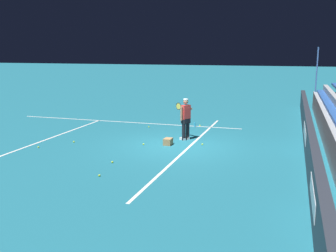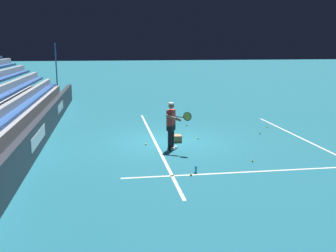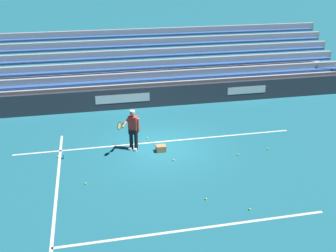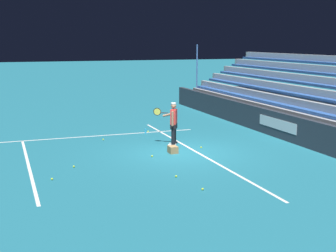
{
  "view_description": "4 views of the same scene",
  "coord_description": "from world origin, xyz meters",
  "px_view_note": "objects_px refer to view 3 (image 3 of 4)",
  "views": [
    {
      "loc": [
        -14.28,
        -4.16,
        3.68
      ],
      "look_at": [
        -0.46,
        0.22,
        0.86
      ],
      "focal_mm": 42.0,
      "sensor_mm": 36.0,
      "label": 1
    },
    {
      "loc": [
        14.9,
        -2.29,
        3.77
      ],
      "look_at": [
        0.85,
        -0.12,
        0.81
      ],
      "focal_mm": 42.0,
      "sensor_mm": 36.0,
      "label": 2
    },
    {
      "loc": [
        2.72,
        14.52,
        7.37
      ],
      "look_at": [
        -0.4,
        -0.42,
        0.75
      ],
      "focal_mm": 42.0,
      "sensor_mm": 36.0,
      "label": 3
    },
    {
      "loc": [
        -15.65,
        6.22,
        4.08
      ],
      "look_at": [
        0.58,
        0.38,
        0.92
      ],
      "focal_mm": 50.0,
      "sensor_mm": 36.0,
      "label": 4
    }
  ],
  "objects_px": {
    "tennis_ball_near_player": "(147,138)",
    "tennis_ball_far_right": "(174,160)",
    "ball_box_cardboard": "(161,148)",
    "tennis_ball_by_box": "(238,155)",
    "tennis_player": "(133,130)",
    "tennis_ball_far_left": "(250,209)",
    "tennis_ball_stray_back": "(206,199)",
    "tennis_ball_on_baseline": "(86,183)",
    "tennis_ball_toward_net": "(268,149)",
    "water_bottle": "(64,156)",
    "tennis_ball_midcourt": "(58,156)"
  },
  "relations": [
    {
      "from": "tennis_ball_near_player",
      "to": "tennis_ball_far_right",
      "type": "xyz_separation_m",
      "value": [
        -0.69,
        2.21,
        0.0
      ]
    },
    {
      "from": "tennis_ball_stray_back",
      "to": "tennis_ball_far_right",
      "type": "height_order",
      "value": "same"
    },
    {
      "from": "tennis_ball_on_baseline",
      "to": "water_bottle",
      "type": "xyz_separation_m",
      "value": [
        0.81,
        -2.08,
        0.08
      ]
    },
    {
      "from": "tennis_ball_midcourt",
      "to": "tennis_ball_far_right",
      "type": "bearing_deg",
      "value": 164.38
    },
    {
      "from": "tennis_ball_stray_back",
      "to": "tennis_ball_by_box",
      "type": "bearing_deg",
      "value": -128.39
    },
    {
      "from": "tennis_ball_toward_net",
      "to": "tennis_ball_on_baseline",
      "type": "distance_m",
      "value": 7.54
    },
    {
      "from": "ball_box_cardboard",
      "to": "tennis_ball_by_box",
      "type": "bearing_deg",
      "value": 161.49
    },
    {
      "from": "water_bottle",
      "to": "tennis_ball_by_box",
      "type": "bearing_deg",
      "value": 170.64
    },
    {
      "from": "tennis_player",
      "to": "tennis_ball_midcourt",
      "type": "bearing_deg",
      "value": 1.49
    },
    {
      "from": "tennis_ball_midcourt",
      "to": "tennis_ball_far_left",
      "type": "bearing_deg",
      "value": 141.25
    },
    {
      "from": "tennis_ball_near_player",
      "to": "tennis_ball_midcourt",
      "type": "bearing_deg",
      "value": 14.4
    },
    {
      "from": "tennis_ball_toward_net",
      "to": "water_bottle",
      "type": "relative_size",
      "value": 0.3
    },
    {
      "from": "tennis_ball_by_box",
      "to": "tennis_ball_far_right",
      "type": "height_order",
      "value": "same"
    },
    {
      "from": "tennis_ball_on_baseline",
      "to": "water_bottle",
      "type": "bearing_deg",
      "value": -68.67
    },
    {
      "from": "tennis_ball_by_box",
      "to": "tennis_ball_on_baseline",
      "type": "height_order",
      "value": "same"
    },
    {
      "from": "tennis_ball_on_baseline",
      "to": "tennis_ball_near_player",
      "type": "distance_m",
      "value": 4.23
    },
    {
      "from": "tennis_ball_near_player",
      "to": "tennis_ball_toward_net",
      "type": "bearing_deg",
      "value": 156.66
    },
    {
      "from": "tennis_ball_near_player",
      "to": "tennis_ball_on_baseline",
      "type": "bearing_deg",
      "value": 50.17
    },
    {
      "from": "ball_box_cardboard",
      "to": "tennis_ball_near_player",
      "type": "xyz_separation_m",
      "value": [
        0.36,
        -1.3,
        -0.1
      ]
    },
    {
      "from": "tennis_player",
      "to": "tennis_ball_far_right",
      "type": "xyz_separation_m",
      "value": [
        -1.41,
        1.32,
        -0.86
      ]
    },
    {
      "from": "tennis_player",
      "to": "tennis_ball_by_box",
      "type": "xyz_separation_m",
      "value": [
        -4.05,
        1.41,
        -0.86
      ]
    },
    {
      "from": "tennis_ball_midcourt",
      "to": "water_bottle",
      "type": "distance_m",
      "value": 0.32
    },
    {
      "from": "tennis_player",
      "to": "tennis_ball_midcourt",
      "type": "distance_m",
      "value": 3.16
    },
    {
      "from": "tennis_ball_toward_net",
      "to": "water_bottle",
      "type": "xyz_separation_m",
      "value": [
        8.26,
        -0.88,
        0.08
      ]
    },
    {
      "from": "ball_box_cardboard",
      "to": "tennis_ball_far_left",
      "type": "bearing_deg",
      "value": 113.47
    },
    {
      "from": "tennis_ball_on_baseline",
      "to": "tennis_ball_far_right",
      "type": "relative_size",
      "value": 1.0
    },
    {
      "from": "tennis_ball_toward_net",
      "to": "tennis_ball_midcourt",
      "type": "xyz_separation_m",
      "value": [
        8.49,
        -1.08,
        0.0
      ]
    },
    {
      "from": "tennis_player",
      "to": "tennis_ball_far_left",
      "type": "height_order",
      "value": "tennis_player"
    },
    {
      "from": "ball_box_cardboard",
      "to": "tennis_ball_on_baseline",
      "type": "distance_m",
      "value": 3.64
    },
    {
      "from": "tennis_ball_stray_back",
      "to": "tennis_ball_near_player",
      "type": "bearing_deg",
      "value": -77.09
    },
    {
      "from": "ball_box_cardboard",
      "to": "tennis_player",
      "type": "bearing_deg",
      "value": -20.87
    },
    {
      "from": "tennis_ball_far_right",
      "to": "tennis_ball_toward_net",
      "type": "bearing_deg",
      "value": -177.67
    },
    {
      "from": "tennis_ball_far_left",
      "to": "tennis_ball_near_player",
      "type": "height_order",
      "value": "same"
    },
    {
      "from": "ball_box_cardboard",
      "to": "tennis_ball_far_right",
      "type": "height_order",
      "value": "ball_box_cardboard"
    },
    {
      "from": "tennis_ball_near_player",
      "to": "tennis_player",
      "type": "bearing_deg",
      "value": 51.02
    },
    {
      "from": "tennis_ball_far_left",
      "to": "water_bottle",
      "type": "height_order",
      "value": "water_bottle"
    },
    {
      "from": "tennis_ball_far_left",
      "to": "ball_box_cardboard",
      "type": "bearing_deg",
      "value": -66.53
    },
    {
      "from": "water_bottle",
      "to": "ball_box_cardboard",
      "type": "bearing_deg",
      "value": 178.0
    },
    {
      "from": "ball_box_cardboard",
      "to": "tennis_ball_far_left",
      "type": "xyz_separation_m",
      "value": [
        -1.98,
        4.56,
        -0.1
      ]
    },
    {
      "from": "tennis_ball_stray_back",
      "to": "tennis_ball_midcourt",
      "type": "xyz_separation_m",
      "value": [
        4.91,
        -4.07,
        0.0
      ]
    },
    {
      "from": "tennis_ball_far_left",
      "to": "tennis_ball_by_box",
      "type": "bearing_deg",
      "value": -105.47
    },
    {
      "from": "tennis_ball_toward_net",
      "to": "tennis_ball_on_baseline",
      "type": "bearing_deg",
      "value": 9.17
    },
    {
      "from": "tennis_player",
      "to": "tennis_ball_on_baseline",
      "type": "xyz_separation_m",
      "value": [
        1.99,
        2.36,
        -0.86
      ]
    },
    {
      "from": "tennis_ball_far_right",
      "to": "water_bottle",
      "type": "relative_size",
      "value": 0.3
    },
    {
      "from": "ball_box_cardboard",
      "to": "tennis_ball_on_baseline",
      "type": "xyz_separation_m",
      "value": [
        3.07,
        1.95,
        -0.1
      ]
    },
    {
      "from": "tennis_ball_near_player",
      "to": "tennis_ball_far_right",
      "type": "height_order",
      "value": "same"
    },
    {
      "from": "tennis_ball_far_right",
      "to": "tennis_ball_near_player",
      "type": "bearing_deg",
      "value": -72.62
    },
    {
      "from": "tennis_ball_near_player",
      "to": "water_bottle",
      "type": "height_order",
      "value": "water_bottle"
    },
    {
      "from": "tennis_ball_by_box",
      "to": "tennis_ball_midcourt",
      "type": "height_order",
      "value": "same"
    },
    {
      "from": "ball_box_cardboard",
      "to": "tennis_ball_by_box",
      "type": "height_order",
      "value": "ball_box_cardboard"
    }
  ]
}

